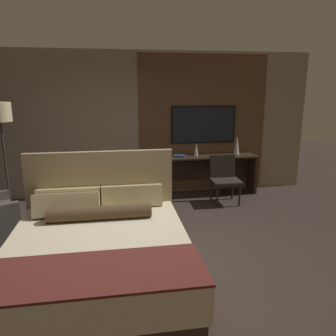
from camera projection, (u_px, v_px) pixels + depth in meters
name	position (u px, v px, depth m)	size (l,w,h in m)	color
ground_plane	(147.00, 254.00, 4.27)	(16.00, 16.00, 0.00)	#332823
wall_back_tv_panel	(143.00, 125.00, 6.45)	(7.20, 0.09, 2.80)	gray
bed	(99.00, 253.00, 3.59)	(1.92, 2.14, 1.30)	#33281E
desk	(205.00, 168.00, 6.61)	(2.08, 0.45, 0.79)	#2D2319
tv	(203.00, 125.00, 6.57)	(1.32, 0.04, 0.74)	black
desk_chair	(224.00, 175.00, 6.13)	(0.53, 0.53, 0.88)	#28231E
floor_lamp	(1.00, 123.00, 4.85)	(0.34, 0.34, 1.90)	#282623
vase_tall	(237.00, 145.00, 6.63)	(0.12, 0.12, 0.38)	silver
vase_short	(196.00, 149.00, 6.53)	(0.09, 0.09, 0.25)	silver
book	(179.00, 156.00, 6.45)	(0.26, 0.22, 0.03)	navy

